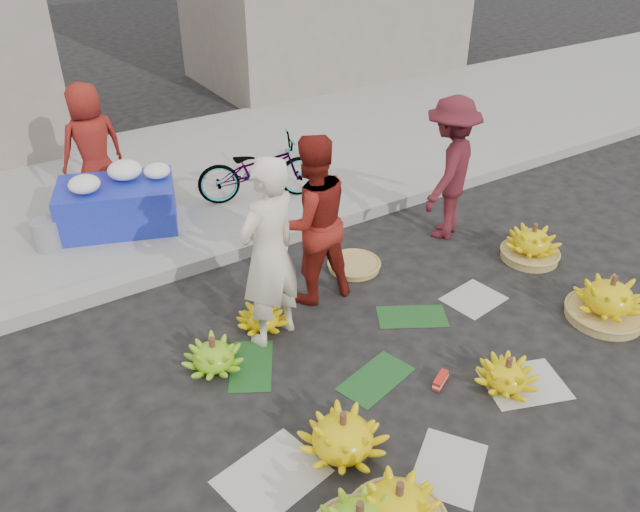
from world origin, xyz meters
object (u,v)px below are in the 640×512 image
flower_table (118,202)px  bicycle (259,169)px  banana_bunch_0 (343,435)px  banana_bunch_4 (608,300)px  vendor_cream (269,254)px

flower_table → bicycle: size_ratio=0.97×
banana_bunch_0 → banana_bunch_4: banana_bunch_4 is taller
banana_bunch_0 → vendor_cream: 1.62m
banana_bunch_4 → bicycle: size_ratio=0.47×
vendor_cream → bicycle: (1.10, 2.32, -0.36)m
banana_bunch_0 → banana_bunch_4: bearing=0.0°
banana_bunch_0 → flower_table: (-0.36, 3.99, 0.25)m
flower_table → bicycle: 1.69m
vendor_cream → flower_table: vendor_cream is taller
vendor_cream → flower_table: (-0.58, 2.54, -0.45)m
bicycle → flower_table: bearing=100.2°
vendor_cream → bicycle: 2.59m
bicycle → banana_bunch_0: bearing=178.7°
flower_table → bicycle: (1.67, -0.23, 0.09)m
vendor_cream → bicycle: size_ratio=1.16×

